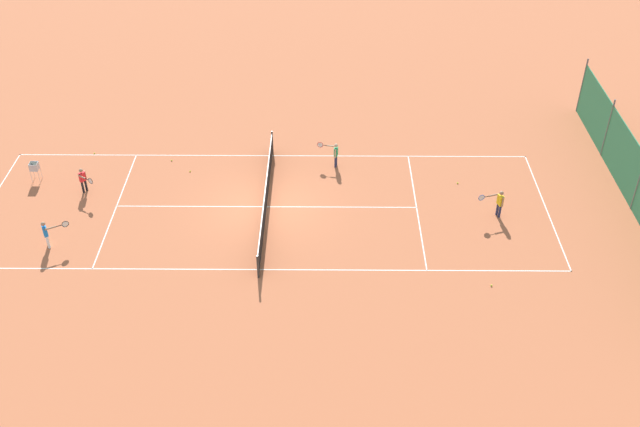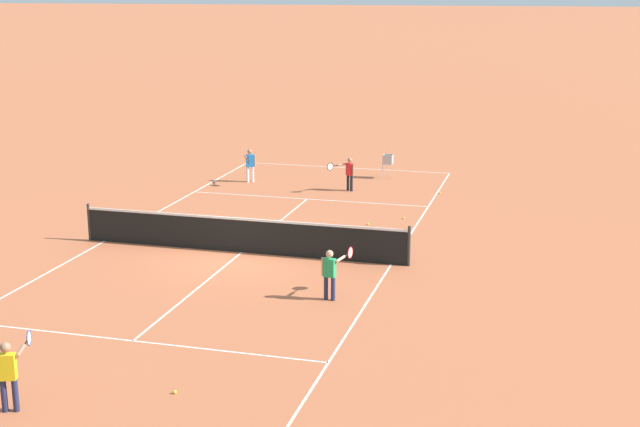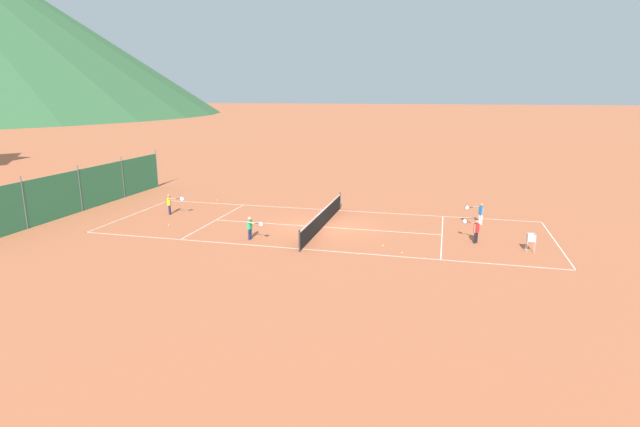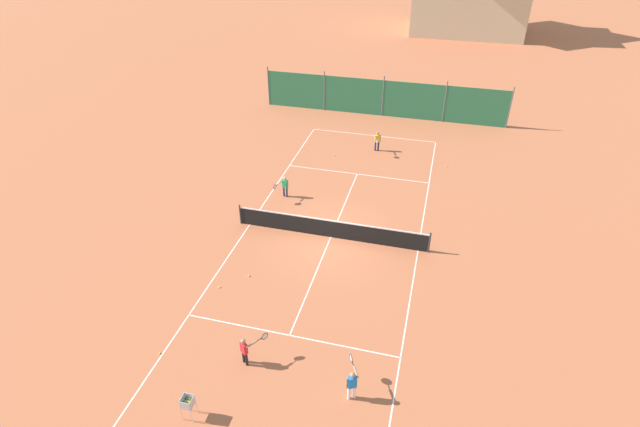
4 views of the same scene
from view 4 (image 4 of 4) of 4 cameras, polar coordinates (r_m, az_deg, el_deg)
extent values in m
plane|color=#B7603D|center=(23.64, 1.24, -2.71)|extent=(600.00, 600.00, 0.00)
cube|color=white|center=(33.81, 6.10, 8.85)|extent=(8.25, 0.05, 0.01)
cube|color=white|center=(24.73, -8.03, -1.25)|extent=(0.05, 23.85, 0.01)
cube|color=white|center=(23.23, 11.14, -4.17)|extent=(0.05, 23.85, 0.01)
cube|color=white|center=(28.95, 4.27, 4.53)|extent=(8.20, 0.05, 0.01)
cube|color=white|center=(19.01, -3.49, -13.73)|extent=(8.20, 0.05, 0.01)
cube|color=white|center=(23.64, 1.24, -2.70)|extent=(0.05, 12.80, 0.01)
cylinder|color=#2D2D2D|center=(24.60, -9.09, -0.08)|extent=(0.08, 0.08, 1.06)
cylinder|color=#2D2D2D|center=(22.92, 12.39, -3.28)|extent=(0.08, 0.08, 1.06)
cube|color=black|center=(23.37, 1.25, -1.80)|extent=(9.10, 0.02, 0.91)
cube|color=white|center=(23.10, 1.27, -0.84)|extent=(9.10, 0.04, 0.06)
cube|color=#2D754C|center=(36.63, 7.20, 12.94)|extent=(17.20, 0.04, 2.60)
cylinder|color=#59595E|center=(38.57, -5.90, 14.31)|extent=(0.08, 0.08, 2.90)
cylinder|color=#59595E|center=(37.34, 0.50, 13.83)|extent=(0.08, 0.08, 2.90)
cylinder|color=#59595E|center=(36.58, 7.21, 13.16)|extent=(0.08, 0.08, 2.90)
cylinder|color=#59595E|center=(36.31, 14.08, 12.28)|extent=(0.08, 0.08, 2.90)
cylinder|color=#59595E|center=(36.56, 20.89, 11.23)|extent=(0.08, 0.08, 2.90)
cylinder|color=white|center=(17.04, 3.32, -19.77)|extent=(0.10, 0.10, 0.57)
cylinder|color=white|center=(17.08, 3.96, -19.65)|extent=(0.10, 0.10, 0.57)
cube|color=blue|center=(16.66, 3.70, -18.66)|extent=(0.32, 0.27, 0.44)
sphere|color=#A37556|center=(16.40, 3.75, -17.94)|extent=(0.18, 0.18, 0.18)
cylinder|color=#A37556|center=(16.63, 3.09, -18.78)|extent=(0.06, 0.06, 0.44)
cylinder|color=#A37556|center=(16.69, 4.11, -17.59)|extent=(0.26, 0.42, 0.06)
cylinder|color=black|center=(16.88, 3.80, -16.77)|extent=(0.12, 0.19, 0.03)
torus|color=black|center=(17.03, 3.56, -16.17)|extent=(0.15, 0.26, 0.28)
cylinder|color=silver|center=(17.03, 3.56, -16.17)|extent=(0.12, 0.22, 0.25)
cylinder|color=#23284C|center=(31.70, 6.68, 7.66)|extent=(0.10, 0.10, 0.59)
cylinder|color=#23284C|center=(31.66, 6.34, 7.65)|extent=(0.10, 0.10, 0.59)
cube|color=yellow|center=(31.46, 6.57, 8.51)|extent=(0.32, 0.25, 0.46)
sphere|color=#A37556|center=(31.32, 6.61, 9.09)|extent=(0.18, 0.18, 0.18)
cylinder|color=#A37556|center=(31.49, 6.90, 8.52)|extent=(0.07, 0.07, 0.46)
cylinder|color=#A37556|center=(31.15, 6.34, 8.63)|extent=(0.21, 0.45, 0.07)
cylinder|color=black|center=(30.85, 6.44, 8.37)|extent=(0.10, 0.21, 0.03)
torus|color=#1E4CB2|center=(30.63, 6.52, 8.18)|extent=(0.11, 0.27, 0.28)
cylinder|color=silver|center=(30.63, 6.52, 8.18)|extent=(0.09, 0.24, 0.25)
cylinder|color=black|center=(18.16, -8.72, -15.82)|extent=(0.10, 0.10, 0.55)
cylinder|color=black|center=(18.06, -8.40, -16.15)|extent=(0.10, 0.10, 0.55)
cube|color=red|center=(17.74, -8.69, -14.95)|extent=(0.31, 0.28, 0.43)
sphere|color=#A37556|center=(17.50, -8.78, -14.24)|extent=(0.17, 0.17, 0.17)
cylinder|color=#A37556|center=(17.84, -9.00, -14.63)|extent=(0.06, 0.06, 0.43)
cylinder|color=#A37556|center=(17.59, -7.83, -14.59)|extent=(0.29, 0.39, 0.06)
cylinder|color=black|center=(17.69, -6.97, -14.12)|extent=(0.13, 0.18, 0.03)
torus|color=black|center=(17.78, -6.33, -13.77)|extent=(0.18, 0.25, 0.28)
cylinder|color=silver|center=(17.78, -6.33, -13.77)|extent=(0.14, 0.21, 0.25)
cylinder|color=#23284C|center=(26.61, -3.81, 2.44)|extent=(0.10, 0.10, 0.56)
cylinder|color=#23284C|center=(26.69, -4.15, 2.53)|extent=(0.10, 0.10, 0.56)
cube|color=#239E5B|center=(26.40, -4.02, 3.41)|extent=(0.29, 0.20, 0.43)
sphere|color=tan|center=(26.24, -4.05, 4.03)|extent=(0.17, 0.17, 0.17)
cylinder|color=tan|center=(26.33, -3.70, 3.33)|extent=(0.06, 0.06, 0.43)
cylinder|color=tan|center=(26.23, -4.59, 3.60)|extent=(0.14, 0.43, 0.06)
cylinder|color=black|center=(26.00, -4.93, 3.28)|extent=(0.06, 0.20, 0.03)
torus|color=red|center=(25.82, -5.19, 3.04)|extent=(0.07, 0.28, 0.28)
cylinder|color=silver|center=(25.82, -5.19, 3.04)|extent=(0.05, 0.25, 0.25)
sphere|color=#CCE033|center=(21.59, -8.12, -7.05)|extent=(0.07, 0.07, 0.07)
sphere|color=#CCE033|center=(21.24, -11.42, -8.25)|extent=(0.07, 0.07, 0.07)
sphere|color=#CCE033|center=(30.64, 14.32, 5.30)|extent=(0.07, 0.07, 0.07)
sphere|color=#CCE033|center=(30.99, 1.67, 6.72)|extent=(0.07, 0.07, 0.07)
sphere|color=#CCE033|center=(19.24, -17.85, -14.94)|extent=(0.07, 0.07, 0.07)
cylinder|color=#B7B7BC|center=(17.12, -15.52, -21.22)|extent=(0.02, 0.02, 0.55)
cylinder|color=#B7B7BC|center=(16.99, -14.44, -21.56)|extent=(0.02, 0.02, 0.55)
cylinder|color=#B7B7BC|center=(17.28, -14.96, -20.37)|extent=(0.02, 0.02, 0.55)
cylinder|color=#B7B7BC|center=(17.15, -13.89, -20.70)|extent=(0.02, 0.02, 0.55)
cube|color=#B7B7BC|center=(16.91, -14.84, -20.39)|extent=(0.34, 0.34, 0.02)
cube|color=#B7B7BC|center=(16.70, -15.21, -20.50)|extent=(0.34, 0.02, 0.34)
cube|color=#B7B7BC|center=(16.87, -14.65, -19.63)|extent=(0.34, 0.02, 0.34)
cube|color=#B7B7BC|center=(16.85, -15.47, -19.90)|extent=(0.02, 0.34, 0.34)
cube|color=#B7B7BC|center=(16.72, -14.38, -20.23)|extent=(0.02, 0.34, 0.34)
sphere|color=#CCE033|center=(16.78, -14.61, -20.69)|extent=(0.07, 0.07, 0.07)
sphere|color=#CCE033|center=(16.92, -15.33, -20.23)|extent=(0.07, 0.07, 0.07)
sphere|color=#CCE033|center=(16.90, -14.24, -20.09)|extent=(0.07, 0.07, 0.07)
sphere|color=#CCE033|center=(16.90, -14.47, -20.10)|extent=(0.07, 0.07, 0.07)
sphere|color=#CCE033|center=(16.78, -14.79, -20.73)|extent=(0.07, 0.07, 0.07)
sphere|color=#CCE033|center=(16.94, -14.65, -20.00)|extent=(0.07, 0.07, 0.07)
sphere|color=#CCE033|center=(16.78, -15.13, -20.47)|extent=(0.07, 0.07, 0.07)
sphere|color=#CCE033|center=(16.87, -14.96, -20.03)|extent=(0.07, 0.07, 0.07)
sphere|color=#CCE033|center=(16.77, -14.56, -20.40)|extent=(0.07, 0.07, 0.07)
sphere|color=#CCE033|center=(16.87, -15.04, -20.06)|extent=(0.07, 0.07, 0.07)
sphere|color=#CCE033|center=(16.82, -14.82, -20.24)|extent=(0.07, 0.07, 0.07)
sphere|color=#CCE033|center=(16.81, -14.75, -20.27)|extent=(0.07, 0.07, 0.07)
sphere|color=#CCE033|center=(16.78, -14.75, -20.10)|extent=(0.07, 0.07, 0.07)
sphere|color=#CCE033|center=(16.80, -14.90, -20.03)|extent=(0.07, 0.07, 0.07)
sphere|color=#CCE033|center=(16.85, -14.74, -19.78)|extent=(0.07, 0.07, 0.07)
camera|label=1|loc=(30.42, 69.31, 23.62)|focal=42.00mm
camera|label=2|loc=(42.70, -2.61, 23.97)|focal=50.00mm
camera|label=3|loc=(33.24, -52.41, 8.96)|focal=28.00mm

